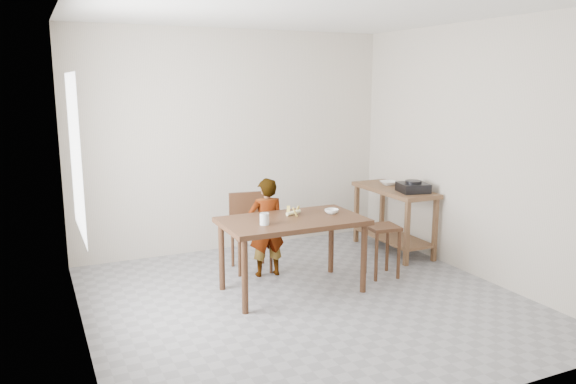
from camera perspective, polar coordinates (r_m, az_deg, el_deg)
name	(u,v)px	position (r m, az deg, el deg)	size (l,w,h in m)	color
floor	(305,303)	(5.52, 1.79, -11.19)	(4.00, 4.00, 0.04)	gray
ceiling	(307,6)	(5.14, 1.98, 18.32)	(4.00, 4.00, 0.04)	white
wall_back	(233,141)	(7.00, -5.62, 5.15)	(4.00, 0.04, 2.70)	beige
wall_front	(459,206)	(3.50, 16.95, -1.37)	(4.00, 0.04, 2.70)	beige
wall_left	(72,178)	(4.62, -21.09, 1.32)	(0.04, 4.00, 2.70)	beige
wall_right	(475,151)	(6.32, 18.49, 3.98)	(0.04, 4.00, 2.70)	beige
window_pane	(75,155)	(4.80, -20.80, 3.50)	(0.02, 1.10, 1.30)	white
dining_table	(292,255)	(5.64, 0.43, -6.42)	(1.40, 0.80, 0.75)	#422716
prep_counter	(394,220)	(7.06, 10.67, -2.77)	(0.50, 1.20, 0.80)	brown
child	(266,227)	(6.04, -2.21, -3.61)	(0.39, 0.26, 1.08)	white
dining_chair	(251,233)	(6.25, -3.75, -4.17)	(0.41, 0.41, 0.85)	#422716
stool	(382,251)	(6.17, 9.52, -5.92)	(0.32, 0.32, 0.56)	#422716
glass_tumbler	(264,219)	(5.30, -2.41, -2.75)	(0.09, 0.09, 0.11)	silver
small_bowl	(332,211)	(5.76, 4.45, -1.97)	(0.14, 0.14, 0.05)	white
banana	(293,212)	(5.67, 0.56, -2.05)	(0.18, 0.13, 0.06)	#D6CA49
serving_bowl	(388,183)	(7.15, 10.17, 0.91)	(0.20, 0.20, 0.05)	white
gas_burner	(413,188)	(6.75, 12.59, 0.44)	(0.32, 0.32, 0.11)	black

